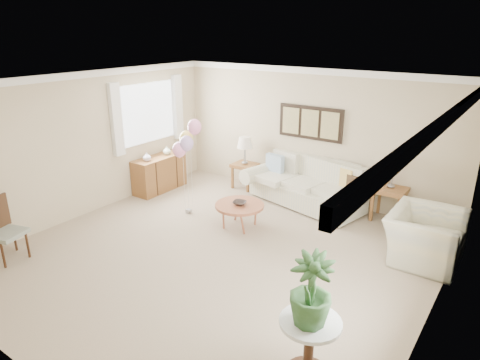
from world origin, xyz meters
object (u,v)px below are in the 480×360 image
(coffee_table, at_px, (240,206))
(balloon_cluster, at_px, (187,140))
(armchair, at_px, (425,237))
(sofa, at_px, (308,187))
(accent_chair, at_px, (3,228))

(coffee_table, relative_size, balloon_cluster, 0.48)
(coffee_table, relative_size, armchair, 0.74)
(sofa, relative_size, accent_chair, 2.79)
(sofa, relative_size, coffee_table, 3.10)
(armchair, bearing_deg, sofa, 68.16)
(sofa, bearing_deg, accent_chair, -121.41)
(coffee_table, xyz_separation_m, balloon_cluster, (-1.13, -0.04, 1.01))
(balloon_cluster, bearing_deg, coffee_table, 1.96)
(sofa, height_order, balloon_cluster, balloon_cluster)
(armchair, bearing_deg, accent_chair, 124.40)
(coffee_table, height_order, balloon_cluster, balloon_cluster)
(coffee_table, xyz_separation_m, armchair, (2.89, 0.69, -0.02))
(balloon_cluster, bearing_deg, sofa, 45.78)
(sofa, xyz_separation_m, balloon_cluster, (-1.63, -1.67, 1.05))
(accent_chair, height_order, balloon_cluster, balloon_cluster)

